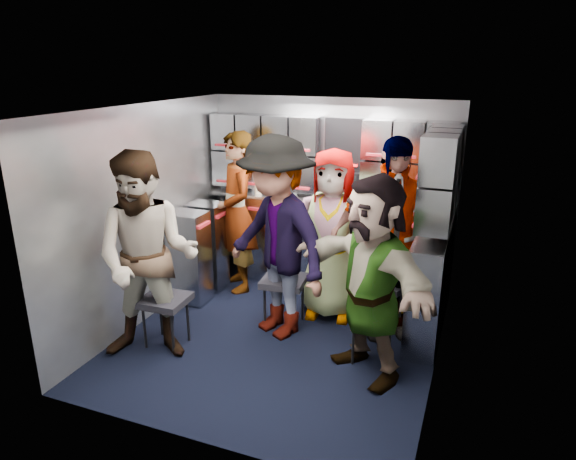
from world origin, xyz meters
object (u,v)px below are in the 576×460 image
(jump_seat_mid_right, at_px, (389,286))
(attendant_arc_a, at_px, (148,259))
(attendant_standing, at_px, (237,213))
(attendant_arc_d, at_px, (389,239))
(jump_seat_mid_left, at_px, (284,283))
(jump_seat_near_left, at_px, (165,303))
(attendant_arc_c, at_px, (332,235))
(jump_seat_center, at_px, (335,272))
(attendant_arc_b, at_px, (276,239))
(jump_seat_near_right, at_px, (373,321))
(attendant_arc_e, at_px, (371,279))

(jump_seat_mid_right, xyz_separation_m, attendant_arc_a, (-1.79, -1.31, 0.51))
(attendant_standing, relative_size, attendant_arc_d, 0.95)
(jump_seat_mid_left, distance_m, jump_seat_mid_right, 1.02)
(jump_seat_near_left, xyz_separation_m, attendant_arc_c, (1.21, 1.12, 0.43))
(jump_seat_mid_left, distance_m, jump_seat_center, 0.65)
(attendant_standing, distance_m, attendant_arc_b, 1.12)
(jump_seat_near_left, bearing_deg, attendant_standing, 87.87)
(jump_seat_near_right, xyz_separation_m, attendant_arc_b, (-0.95, 0.17, 0.55))
(jump_seat_mid_left, bearing_deg, jump_seat_mid_right, 21.57)
(jump_seat_near_right, relative_size, attendant_arc_c, 0.26)
(jump_seat_near_left, distance_m, attendant_arc_d, 2.10)
(jump_seat_near_right, relative_size, attendant_arc_a, 0.24)
(attendant_arc_b, bearing_deg, jump_seat_near_right, 17.56)
(attendant_standing, bearing_deg, attendant_arc_e, 15.57)
(jump_seat_near_left, relative_size, jump_seat_mid_right, 0.98)
(jump_seat_mid_right, bearing_deg, attendant_standing, 172.50)
(jump_seat_mid_right, xyz_separation_m, attendant_arc_e, (0.00, -0.91, 0.45))
(jump_seat_center, xyz_separation_m, jump_seat_near_right, (0.59, -0.89, -0.00))
(attendant_standing, xyz_separation_m, attendant_arc_e, (1.74, -1.14, -0.04))
(jump_seat_center, bearing_deg, attendant_arc_b, -116.86)
(attendant_arc_b, bearing_deg, attendant_arc_c, 83.76)
(jump_seat_mid_left, xyz_separation_m, jump_seat_center, (0.36, 0.54, -0.04))
(attendant_arc_b, xyz_separation_m, attendant_arc_d, (0.95, 0.37, -0.00))
(jump_seat_center, bearing_deg, jump_seat_near_left, -132.97)
(jump_seat_mid_right, height_order, attendant_arc_b, attendant_arc_b)
(attendant_arc_d, bearing_deg, jump_seat_near_right, -115.41)
(jump_seat_mid_left, height_order, attendant_arc_b, attendant_arc_b)
(jump_seat_near_right, height_order, attendant_arc_b, attendant_arc_b)
(jump_seat_center, distance_m, jump_seat_mid_right, 0.61)
(attendant_standing, bearing_deg, attendant_arc_b, 4.00)
(attendant_arc_b, height_order, attendant_arc_c, attendant_arc_b)
(jump_seat_near_right, bearing_deg, jump_seat_near_left, -167.22)
(attendant_arc_c, bearing_deg, jump_seat_mid_left, -141.13)
(attendant_arc_b, bearing_deg, jump_seat_mid_left, 117.84)
(jump_seat_near_left, distance_m, jump_seat_center, 1.77)
(attendant_arc_c, xyz_separation_m, attendant_arc_d, (0.59, -0.16, 0.09))
(attendant_arc_a, height_order, attendant_arc_c, attendant_arc_a)
(jump_seat_mid_left, xyz_separation_m, jump_seat_near_right, (0.95, -0.35, -0.04))
(jump_seat_mid_left, relative_size, attendant_arc_c, 0.28)
(jump_seat_near_left, xyz_separation_m, attendant_arc_a, (0.00, -0.18, 0.49))
(jump_seat_center, distance_m, attendant_arc_b, 0.97)
(jump_seat_mid_right, height_order, attendant_arc_a, attendant_arc_a)
(attendant_arc_b, bearing_deg, attendant_arc_e, 7.50)
(attendant_arc_b, bearing_deg, jump_seat_near_left, -117.69)
(attendant_arc_d, bearing_deg, attendant_standing, 141.11)
(jump_seat_near_left, height_order, attendant_arc_a, attendant_arc_a)
(attendant_arc_c, bearing_deg, jump_seat_mid_right, -3.78)
(jump_seat_mid_left, height_order, attendant_arc_e, attendant_arc_e)
(jump_seat_mid_left, bearing_deg, jump_seat_near_right, -20.33)
(jump_seat_near_left, distance_m, attendant_arc_a, 0.52)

